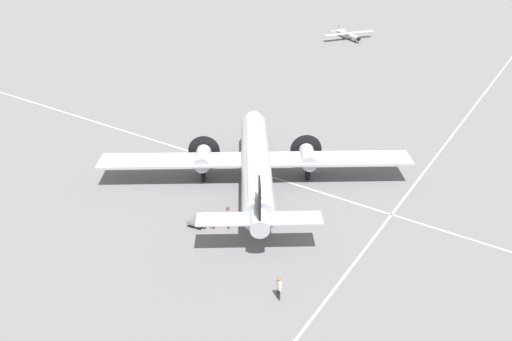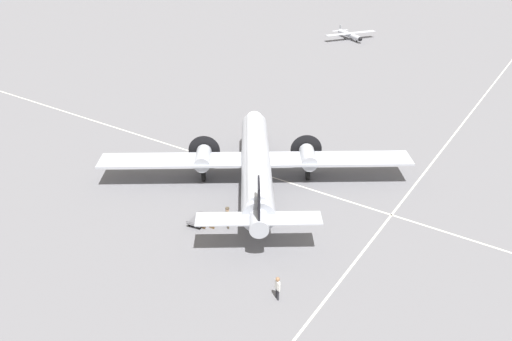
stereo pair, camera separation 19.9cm
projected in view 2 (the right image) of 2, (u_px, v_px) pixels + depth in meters
The scene contains 10 objects.
ground_plane at pixel (256, 187), 43.18m from camera, with size 300.00×300.00×0.00m, color slate.
apron_line_eastwest at pixel (270, 176), 44.82m from camera, with size 120.00×0.16×0.01m.
apron_line_northsouth at pixel (381, 228), 37.61m from camera, with size 0.16×120.00×0.01m.
airliner_main at pixel (256, 159), 42.36m from camera, with size 23.73×20.28×5.59m.
crew_foreground at pixel (277, 286), 30.42m from camera, with size 0.51×0.36×1.69m.
passenger_boarding at pixel (228, 215), 37.17m from camera, with size 0.50×0.42×1.79m.
suitcase_near_door at pixel (212, 225), 37.54m from camera, with size 0.45×0.12×0.64m.
suitcase_upright_spare at pixel (203, 225), 37.54m from camera, with size 0.37×0.16×0.62m.
baggage_cart at pixel (200, 219), 38.21m from camera, with size 1.52×2.17×0.56m.
light_aircraft_distant at pixel (350, 35), 90.12m from camera, with size 7.35×8.94×1.94m.
Camera 2 is at (-20.79, 31.13, 21.58)m, focal length 35.00 mm.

